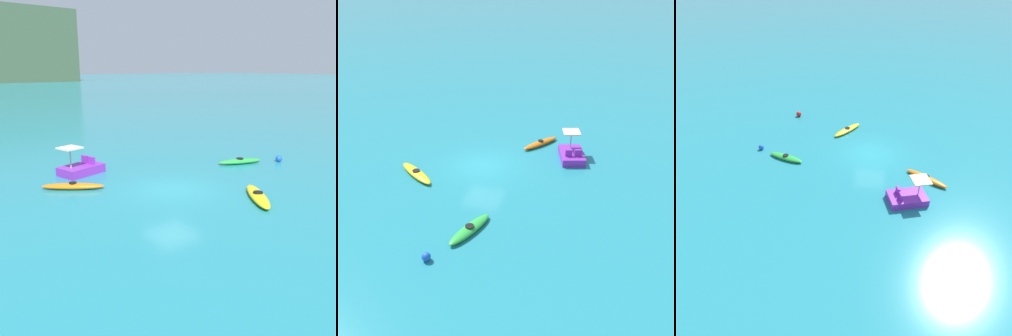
{
  "view_description": "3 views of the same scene",
  "coord_description": "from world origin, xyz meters",
  "views": [
    {
      "loc": [
        -10.56,
        -14.28,
        5.92
      ],
      "look_at": [
        0.56,
        1.16,
        0.77
      ],
      "focal_mm": 39.83,
      "sensor_mm": 36.0,
      "label": 1
    },
    {
      "loc": [
        20.35,
        7.62,
        11.96
      ],
      "look_at": [
        0.87,
        1.82,
        0.58
      ],
      "focal_mm": 41.07,
      "sensor_mm": 36.0,
      "label": 2
    },
    {
      "loc": [
        -0.4,
        19.31,
        12.31
      ],
      "look_at": [
        1.84,
        2.63,
        0.27
      ],
      "focal_mm": 30.31,
      "sensor_mm": 36.0,
      "label": 3
    }
  ],
  "objects": [
    {
      "name": "ground_plane",
      "position": [
        0.0,
        0.0,
        0.0
      ],
      "size": [
        600.0,
        600.0,
        0.0
      ],
      "primitive_type": "plane",
      "color": "teal"
    },
    {
      "name": "pedal_boat_purple",
      "position": [
        -2.59,
        5.33,
        0.34
      ],
      "size": [
        2.73,
        2.13,
        1.68
      ],
      "color": "purple",
      "rests_on": "ground_plane"
    },
    {
      "name": "kayak_orange",
      "position": [
        -4.04,
        2.94,
        0.16
      ],
      "size": [
        2.91,
        2.26,
        0.37
      ],
      "color": "orange",
      "rests_on": "ground_plane"
    },
    {
      "name": "buoy_blue",
      "position": [
        8.97,
        0.53,
        0.21
      ],
      "size": [
        0.42,
        0.42,
        0.42
      ],
      "primitive_type": "sphere",
      "color": "blue",
      "rests_on": "ground_plane"
    },
    {
      "name": "kayak_green",
      "position": [
        6.54,
        1.65,
        0.16
      ],
      "size": [
        3.0,
        1.59,
        0.37
      ],
      "color": "green",
      "rests_on": "ground_plane"
    },
    {
      "name": "kayak_yellow",
      "position": [
        2.34,
        -3.49,
        0.16
      ],
      "size": [
        2.44,
        3.11,
        0.37
      ],
      "color": "yellow",
      "rests_on": "ground_plane"
    }
  ]
}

